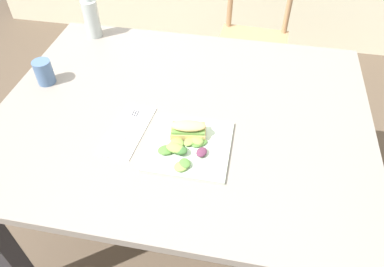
% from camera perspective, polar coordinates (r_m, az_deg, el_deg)
% --- Properties ---
extents(ground_plane, '(7.32, 7.32, 0.00)m').
position_cam_1_polar(ground_plane, '(1.85, -4.25, -13.16)').
color(ground_plane, brown).
extents(dining_table, '(1.29, 1.02, 0.74)m').
position_cam_1_polar(dining_table, '(1.33, -1.43, 0.04)').
color(dining_table, gray).
rests_on(dining_table, ground).
extents(chair_wooden_far, '(0.42, 0.42, 0.87)m').
position_cam_1_polar(chair_wooden_far, '(2.23, 9.59, 14.26)').
color(chair_wooden_far, tan).
rests_on(chair_wooden_far, ground).
extents(plate_lunch, '(0.25, 0.25, 0.01)m').
position_cam_1_polar(plate_lunch, '(1.13, -0.38, -1.95)').
color(plate_lunch, beige).
rests_on(plate_lunch, dining_table).
extents(sandwich_half_front, '(0.12, 0.07, 0.06)m').
position_cam_1_polar(sandwich_half_front, '(1.14, -0.60, 0.70)').
color(sandwich_half_front, '#DBB270').
rests_on(sandwich_half_front, plate_lunch).
extents(salad_mixed_greens, '(0.16, 0.17, 0.03)m').
position_cam_1_polar(salad_mixed_greens, '(1.10, -1.53, -2.36)').
color(salad_mixed_greens, '#84A84C').
rests_on(salad_mixed_greens, plate_lunch).
extents(napkin_folded, '(0.13, 0.26, 0.00)m').
position_cam_1_polar(napkin_folded, '(1.20, -10.06, 0.56)').
color(napkin_folded, silver).
rests_on(napkin_folded, dining_table).
extents(fork_on_napkin, '(0.03, 0.19, 0.00)m').
position_cam_1_polar(fork_on_napkin, '(1.21, -9.81, 1.25)').
color(fork_on_napkin, silver).
rests_on(fork_on_napkin, napkin_folded).
extents(bottle_cold_brew, '(0.07, 0.07, 0.20)m').
position_cam_1_polar(bottle_cold_brew, '(1.68, -15.52, 16.88)').
color(bottle_cold_brew, black).
rests_on(bottle_cold_brew, dining_table).
extents(cup_extra_side, '(0.07, 0.07, 0.09)m').
position_cam_1_polar(cup_extra_side, '(1.46, -22.31, 8.95)').
color(cup_extra_side, '#4C6B93').
rests_on(cup_extra_side, dining_table).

